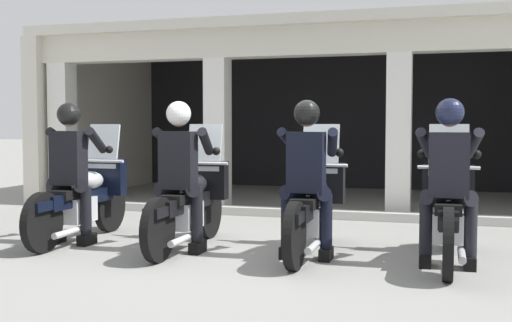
{
  "coord_description": "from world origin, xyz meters",
  "views": [
    {
      "loc": [
        1.98,
        -6.5,
        1.34
      ],
      "look_at": [
        0.0,
        0.19,
        0.94
      ],
      "focal_mm": 44.7,
      "sensor_mm": 36.0,
      "label": 1
    }
  ],
  "objects_px": {
    "police_officer_far_left": "(70,161)",
    "police_officer_center_right": "(307,165)",
    "motorcycle_far_left": "(85,197)",
    "police_officer_far_right": "(449,168)",
    "motorcycle_center_left": "(190,202)",
    "motorcycle_center_right": "(312,206)",
    "motorcycle_far_right": "(448,211)",
    "police_officer_center_left": "(180,163)"
  },
  "relations": [
    {
      "from": "police_officer_far_right",
      "to": "motorcycle_center_left",
      "type": "bearing_deg",
      "value": 177.28
    },
    {
      "from": "police_officer_far_left",
      "to": "motorcycle_far_right",
      "type": "height_order",
      "value": "police_officer_far_left"
    },
    {
      "from": "police_officer_far_right",
      "to": "police_officer_center_right",
      "type": "bearing_deg",
      "value": -177.97
    },
    {
      "from": "police_officer_center_right",
      "to": "motorcycle_center_left",
      "type": "bearing_deg",
      "value": 162.93
    },
    {
      "from": "motorcycle_far_right",
      "to": "police_officer_far_right",
      "type": "relative_size",
      "value": 1.29
    },
    {
      "from": "police_officer_far_left",
      "to": "police_officer_center_right",
      "type": "bearing_deg",
      "value": 1.4
    },
    {
      "from": "motorcycle_far_right",
      "to": "police_officer_far_left",
      "type": "bearing_deg",
      "value": -173.84
    },
    {
      "from": "motorcycle_far_left",
      "to": "police_officer_center_left",
      "type": "bearing_deg",
      "value": -12.62
    },
    {
      "from": "police_officer_far_right",
      "to": "police_officer_center_left",
      "type": "bearing_deg",
      "value": -176.72
    },
    {
      "from": "motorcycle_far_left",
      "to": "police_officer_center_left",
      "type": "height_order",
      "value": "police_officer_center_left"
    },
    {
      "from": "motorcycle_far_left",
      "to": "motorcycle_far_right",
      "type": "height_order",
      "value": "same"
    },
    {
      "from": "police_officer_center_right",
      "to": "motorcycle_far_right",
      "type": "relative_size",
      "value": 0.78
    },
    {
      "from": "motorcycle_center_left",
      "to": "police_officer_far_right",
      "type": "relative_size",
      "value": 1.29
    },
    {
      "from": "motorcycle_far_left",
      "to": "police_officer_center_right",
      "type": "height_order",
      "value": "police_officer_center_right"
    },
    {
      "from": "motorcycle_far_left",
      "to": "police_officer_far_right",
      "type": "bearing_deg",
      "value": -2.66
    },
    {
      "from": "motorcycle_far_left",
      "to": "police_officer_far_right",
      "type": "distance_m",
      "value": 4.09
    },
    {
      "from": "motorcycle_center_left",
      "to": "police_officer_far_right",
      "type": "bearing_deg",
      "value": -5.24
    },
    {
      "from": "motorcycle_center_right",
      "to": "police_officer_center_right",
      "type": "height_order",
      "value": "police_officer_center_right"
    },
    {
      "from": "police_officer_center_left",
      "to": "police_officer_far_right",
      "type": "xyz_separation_m",
      "value": [
        2.7,
        0.02,
        0.0
      ]
    },
    {
      "from": "motorcycle_center_right",
      "to": "police_officer_center_right",
      "type": "distance_m",
      "value": 0.52
    },
    {
      "from": "motorcycle_far_left",
      "to": "motorcycle_far_right",
      "type": "xyz_separation_m",
      "value": [
        4.05,
        -0.04,
        0.0
      ]
    },
    {
      "from": "motorcycle_far_right",
      "to": "police_officer_far_right",
      "type": "distance_m",
      "value": 0.52
    },
    {
      "from": "police_officer_far_left",
      "to": "motorcycle_center_right",
      "type": "xyz_separation_m",
      "value": [
        2.7,
        0.26,
        -0.44
      ]
    },
    {
      "from": "motorcycle_center_left",
      "to": "police_officer_center_right",
      "type": "relative_size",
      "value": 1.29
    },
    {
      "from": "motorcycle_far_left",
      "to": "police_officer_far_right",
      "type": "height_order",
      "value": "police_officer_far_right"
    },
    {
      "from": "police_officer_far_left",
      "to": "police_officer_center_right",
      "type": "distance_m",
      "value": 2.7
    },
    {
      "from": "motorcycle_center_right",
      "to": "motorcycle_far_right",
      "type": "height_order",
      "value": "same"
    },
    {
      "from": "police_officer_far_left",
      "to": "motorcycle_center_right",
      "type": "bearing_deg",
      "value": 7.39
    },
    {
      "from": "motorcycle_center_left",
      "to": "police_officer_center_right",
      "type": "height_order",
      "value": "police_officer_center_right"
    },
    {
      "from": "motorcycle_center_left",
      "to": "motorcycle_center_right",
      "type": "xyz_separation_m",
      "value": [
        1.35,
        0.04,
        0.0
      ]
    },
    {
      "from": "motorcycle_far_left",
      "to": "motorcycle_center_right",
      "type": "bearing_deg",
      "value": 1.4
    },
    {
      "from": "motorcycle_center_right",
      "to": "police_officer_center_right",
      "type": "bearing_deg",
      "value": -97.18
    },
    {
      "from": "police_officer_center_left",
      "to": "police_officer_center_right",
      "type": "bearing_deg",
      "value": 2.0
    },
    {
      "from": "motorcycle_center_right",
      "to": "police_officer_far_right",
      "type": "relative_size",
      "value": 1.29
    },
    {
      "from": "motorcycle_far_left",
      "to": "motorcycle_center_left",
      "type": "distance_m",
      "value": 1.35
    },
    {
      "from": "police_officer_far_left",
      "to": "motorcycle_center_left",
      "type": "xyz_separation_m",
      "value": [
        1.35,
        0.22,
        -0.44
      ]
    },
    {
      "from": "police_officer_far_left",
      "to": "police_officer_center_left",
      "type": "relative_size",
      "value": 1.0
    },
    {
      "from": "motorcycle_far_right",
      "to": "police_officer_center_right",
      "type": "bearing_deg",
      "value": -166.1
    },
    {
      "from": "motorcycle_center_right",
      "to": "police_officer_far_right",
      "type": "distance_m",
      "value": 1.45
    },
    {
      "from": "police_officer_far_left",
      "to": "motorcycle_far_right",
      "type": "distance_m",
      "value": 4.09
    },
    {
      "from": "motorcycle_center_left",
      "to": "police_officer_far_right",
      "type": "xyz_separation_m",
      "value": [
        2.7,
        -0.26,
        0.44
      ]
    },
    {
      "from": "police_officer_far_left",
      "to": "motorcycle_center_left",
      "type": "height_order",
      "value": "police_officer_far_left"
    }
  ]
}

